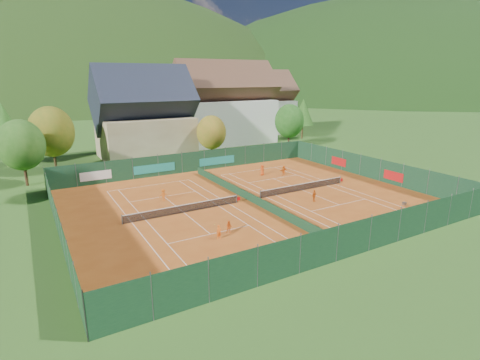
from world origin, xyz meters
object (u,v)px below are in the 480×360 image
at_px(chalet, 144,119).
at_px(player_right_near, 314,196).
at_px(hotel_block_b, 259,107).
at_px(player_left_near, 219,232).
at_px(player_left_mid, 229,227).
at_px(player_left_far, 163,195).
at_px(player_right_far_a, 262,170).
at_px(player_right_far_b, 284,170).
at_px(hotel_block_a, 225,108).
at_px(ball_hopper, 404,203).

xyz_separation_m(chalet, player_right_near, (9.32, -34.06, -5.92)).
bearing_deg(chalet, hotel_block_b, 22.99).
xyz_separation_m(hotel_block_b, player_left_near, (-37.81, -51.74, -5.95)).
relative_size(hotel_block_b, player_left_mid, 14.27).
height_order(hotel_block_b, player_left_far, hotel_block_b).
relative_size(chalet, player_right_far_a, 10.26).
relative_size(player_left_mid, player_left_far, 0.83).
distance_m(player_left_mid, player_right_far_b, 21.98).
bearing_deg(hotel_block_a, player_right_far_b, -101.13).
xyz_separation_m(player_left_mid, player_right_far_b, (16.74, 14.24, 0.13)).
bearing_deg(player_left_near, player_left_mid, 22.11).
height_order(hotel_block_b, player_right_far_a, hotel_block_b).
height_order(hotel_block_a, player_right_far_a, hotel_block_a).
relative_size(player_left_far, player_right_far_a, 0.92).
bearing_deg(player_left_near, hotel_block_a, 56.87).
distance_m(chalet, player_right_far_b, 27.06).
xyz_separation_m(hotel_block_b, player_left_mid, (-36.41, -51.04, -6.01)).
height_order(chalet, player_right_far_b, chalet).
xyz_separation_m(hotel_block_a, player_right_far_a, (-8.31, -27.18, -6.59)).
relative_size(ball_hopper, player_left_near, 0.60).
xyz_separation_m(player_right_near, player_right_far_a, (1.37, 12.88, 0.08)).
relative_size(player_left_far, player_right_near, 1.03).
relative_size(ball_hopper, player_right_near, 0.57).
bearing_deg(player_right_near, player_right_far_a, 64.86).
height_order(player_left_near, player_left_mid, player_left_near).
bearing_deg(player_right_near, ball_hopper, -62.88).
distance_m(player_left_near, player_left_far, 12.58).
relative_size(hotel_block_b, player_right_near, 12.20).
distance_m(chalet, ball_hopper, 44.30).
bearing_deg(hotel_block_a, player_left_near, -118.56).
bearing_deg(player_right_near, player_left_near, 175.52).
relative_size(player_left_mid, player_right_far_a, 0.77).
bearing_deg(hotel_block_b, player_right_near, -116.23).
bearing_deg(hotel_block_b, chalet, -157.01).
relative_size(hotel_block_b, player_left_near, 12.86).
distance_m(player_right_near, player_right_far_b, 11.95).
xyz_separation_m(hotel_block_a, player_right_near, (-9.68, -40.06, -6.67)).
xyz_separation_m(chalet, player_left_near, (-4.81, -37.74, -5.95)).
distance_m(hotel_block_a, player_right_near, 41.75).
xyz_separation_m(chalet, hotel_block_b, (33.00, 14.00, -0.01)).
bearing_deg(chalet, player_right_near, -74.70).
relative_size(ball_hopper, player_left_far, 0.55).
height_order(hotel_block_b, ball_hopper, hotel_block_b).
relative_size(hotel_block_b, player_right_far_b, 11.79).
relative_size(chalet, player_left_mid, 13.37).
bearing_deg(player_left_mid, hotel_block_b, 84.18).
height_order(player_left_far, player_right_near, player_left_far).
bearing_deg(ball_hopper, player_left_far, 144.54).
distance_m(ball_hopper, player_right_far_b, 18.19).
bearing_deg(player_right_far_b, player_right_far_a, -39.20).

